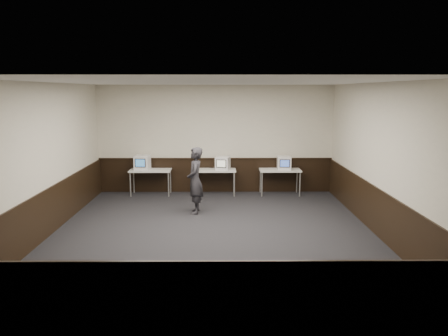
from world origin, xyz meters
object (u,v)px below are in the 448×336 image
object	(u,v)px
desk_left	(150,172)
emac_center	(223,163)
desk_center	(215,172)
desk_right	(280,172)
emac_left	(142,162)
emac_right	(284,163)
person	(195,181)

from	to	relation	value
desk_left	emac_center	size ratio (longest dim) A/B	2.49
desk_left	emac_center	distance (m)	2.13
desk_center	desk_right	distance (m)	1.90
desk_center	emac_left	bearing A→B (deg)	179.46
emac_right	person	distance (m)	3.17
emac_left	person	bearing A→B (deg)	-44.40
desk_right	person	xyz separation A→B (m)	(-2.38, -1.97, 0.15)
desk_right	emac_left	bearing A→B (deg)	179.71
desk_left	desk_center	size ratio (longest dim) A/B	1.00
emac_center	emac_right	distance (m)	1.79
emac_right	desk_right	bearing A→B (deg)	-177.66
desk_center	person	world-z (taller)	person
desk_left	emac_left	xyz separation A→B (m)	(-0.23, 0.02, 0.28)
desk_right	person	world-z (taller)	person
emac_center	desk_center	bearing A→B (deg)	-173.48
desk_center	emac_center	world-z (taller)	emac_center
desk_left	desk_right	bearing A→B (deg)	0.00
desk_left	emac_center	bearing A→B (deg)	-0.68
emac_right	desk_left	bearing A→B (deg)	-178.35
desk_right	emac_center	world-z (taller)	emac_center
desk_right	emac_left	size ratio (longest dim) A/B	2.48
desk_left	emac_right	size ratio (longest dim) A/B	2.80
emac_left	person	size ratio (longest dim) A/B	0.29
desk_center	desk_right	world-z (taller)	same
desk_left	desk_right	world-z (taller)	same
desk_center	emac_left	size ratio (longest dim) A/B	2.48
desk_left	emac_right	world-z (taller)	emac_right
emac_left	emac_center	size ratio (longest dim) A/B	1.00
emac_center	person	bearing A→B (deg)	-96.56
emac_left	emac_right	distance (m)	4.14
desk_left	person	world-z (taller)	person
emac_left	person	world-z (taller)	person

